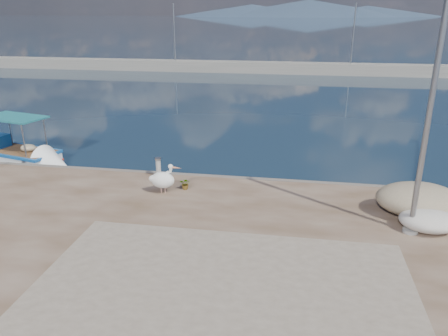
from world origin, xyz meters
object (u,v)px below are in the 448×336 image
lamp_post (427,123)px  bollard_near (158,166)px  pelican (163,179)px  boat_left (19,156)px

lamp_post → bollard_near: 9.71m
lamp_post → bollard_near: size_ratio=8.94×
pelican → lamp_post: 8.66m
lamp_post → bollard_near: lamp_post is taller
lamp_post → bollard_near: (-8.73, 3.15, -2.87)m
bollard_near → boat_left: bearing=163.4°
boat_left → pelican: boat_left is taller
boat_left → lamp_post: 17.58m
boat_left → lamp_post: (16.33, -5.42, 3.61)m
pelican → bollard_near: pelican is taller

